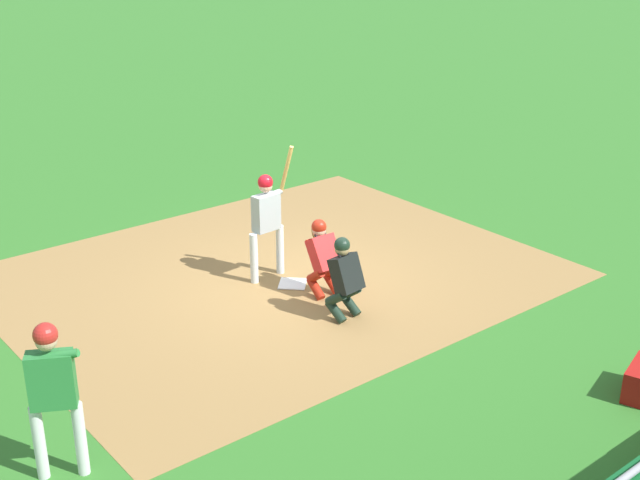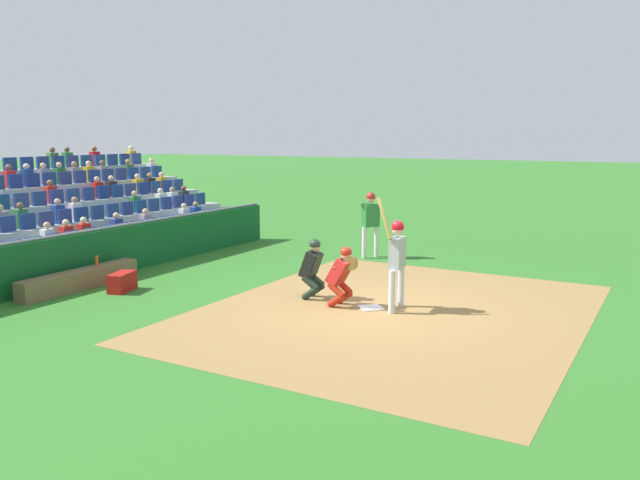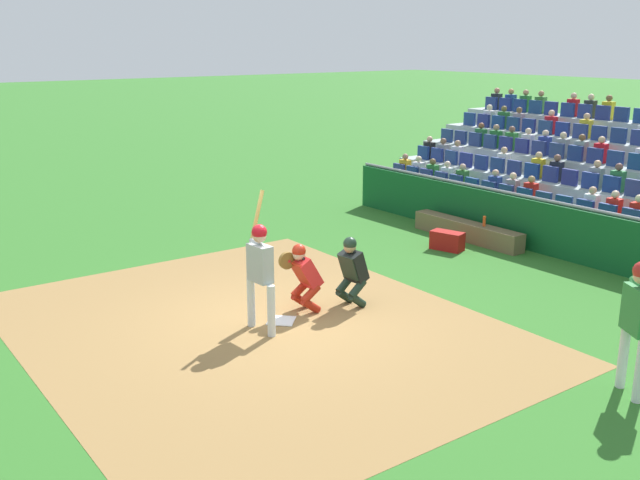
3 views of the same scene
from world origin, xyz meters
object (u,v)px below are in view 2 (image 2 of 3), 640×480
object	(u,v)px
home_plate_umpire	(313,266)
dugout_bench	(80,279)
equipment_duffel_bag	(122,282)
on_deck_batter	(371,217)
batter_at_plate	(397,255)
home_plate_marker	(371,308)
water_bottle_on_bench	(97,261)
catcher_crouching	(342,273)

from	to	relation	value
home_plate_umpire	dugout_bench	bearing A→B (deg)	-69.99
equipment_duffel_bag	on_deck_batter	distance (m)	7.14
dugout_bench	on_deck_batter	xyz separation A→B (m)	(-6.64, 4.14, 0.93)
equipment_duffel_bag	on_deck_batter	xyz separation A→B (m)	(-6.34, 3.15, 0.94)
batter_at_plate	dugout_bench	xyz separation A→B (m)	(1.84, -6.92, -0.90)
dugout_bench	on_deck_batter	bearing A→B (deg)	148.04
home_plate_marker	dugout_bench	size ratio (longest dim) A/B	0.14
water_bottle_on_bench	catcher_crouching	bearing A→B (deg)	99.99
home_plate_umpire	on_deck_batter	distance (m)	4.91
batter_at_plate	home_plate_umpire	xyz separation A→B (m)	(0.01, -1.90, -0.41)
dugout_bench	equipment_duffel_bag	xyz separation A→B (m)	(-0.31, 0.99, -0.01)
home_plate_marker	batter_at_plate	distance (m)	1.21
home_plate_marker	batter_at_plate	xyz separation A→B (m)	(-0.14, 0.48, 1.10)
dugout_bench	home_plate_umpire	bearing A→B (deg)	110.01
batter_at_plate	dugout_bench	bearing A→B (deg)	-75.13
batter_at_plate	water_bottle_on_bench	world-z (taller)	batter_at_plate
home_plate_marker	equipment_duffel_bag	size ratio (longest dim) A/B	0.61
batter_at_plate	dugout_bench	world-z (taller)	batter_at_plate
on_deck_batter	home_plate_marker	bearing A→B (deg)	24.88
home_plate_umpire	batter_at_plate	bearing A→B (deg)	90.29
home_plate_marker	batter_at_plate	size ratio (longest dim) A/B	0.19
catcher_crouching	on_deck_batter	world-z (taller)	on_deck_batter
catcher_crouching	equipment_duffel_bag	distance (m)	5.05
water_bottle_on_bench	equipment_duffel_bag	world-z (taller)	water_bottle_on_bench
catcher_crouching	dugout_bench	xyz separation A→B (m)	(1.54, -5.86, -0.48)
dugout_bench	equipment_duffel_bag	world-z (taller)	dugout_bench
home_plate_umpire	water_bottle_on_bench	world-z (taller)	home_plate_umpire
catcher_crouching	equipment_duffel_bag	world-z (taller)	catcher_crouching
home_plate_marker	home_plate_umpire	bearing A→B (deg)	-95.08
home_plate_marker	dugout_bench	world-z (taller)	dugout_bench
dugout_bench	on_deck_batter	world-z (taller)	on_deck_batter
on_deck_batter	home_plate_umpire	bearing A→B (deg)	10.27
catcher_crouching	on_deck_batter	xyz separation A→B (m)	(-5.10, -1.72, 0.45)
catcher_crouching	equipment_duffel_bag	bearing A→B (deg)	-75.83
home_plate_umpire	water_bottle_on_bench	xyz separation A→B (m)	(1.32, -5.02, -0.15)
home_plate_umpire	dugout_bench	world-z (taller)	home_plate_umpire
home_plate_marker	on_deck_batter	world-z (taller)	on_deck_batter
home_plate_umpire	water_bottle_on_bench	distance (m)	5.19
dugout_bench	catcher_crouching	bearing A→B (deg)	104.68
batter_at_plate	equipment_duffel_bag	xyz separation A→B (m)	(1.53, -5.92, -0.91)
home_plate_marker	home_plate_umpire	world-z (taller)	home_plate_umpire
home_plate_marker	on_deck_batter	distance (m)	5.56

